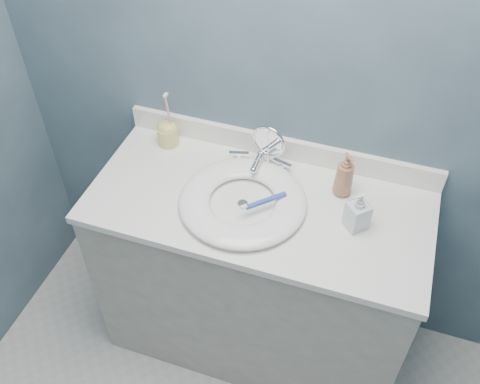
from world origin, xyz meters
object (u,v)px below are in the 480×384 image
at_px(soap_bottle_amber, 345,174).
at_px(makeup_mirror, 268,146).
at_px(toothbrush_holder, 168,132).
at_px(soap_bottle_clear, 358,211).

bearing_deg(soap_bottle_amber, makeup_mirror, 129.86).
bearing_deg(toothbrush_holder, soap_bottle_amber, -4.42).
relative_size(soap_bottle_clear, toothbrush_holder, 0.63).
bearing_deg(makeup_mirror, toothbrush_holder, -169.59).
distance_m(makeup_mirror, soap_bottle_amber, 0.29).
relative_size(makeup_mirror, soap_bottle_amber, 1.10).
distance_m(makeup_mirror, toothbrush_holder, 0.41).
height_order(soap_bottle_amber, toothbrush_holder, toothbrush_holder).
xyz_separation_m(makeup_mirror, soap_bottle_clear, (0.36, -0.18, -0.03)).
bearing_deg(makeup_mirror, soap_bottle_clear, -14.17).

